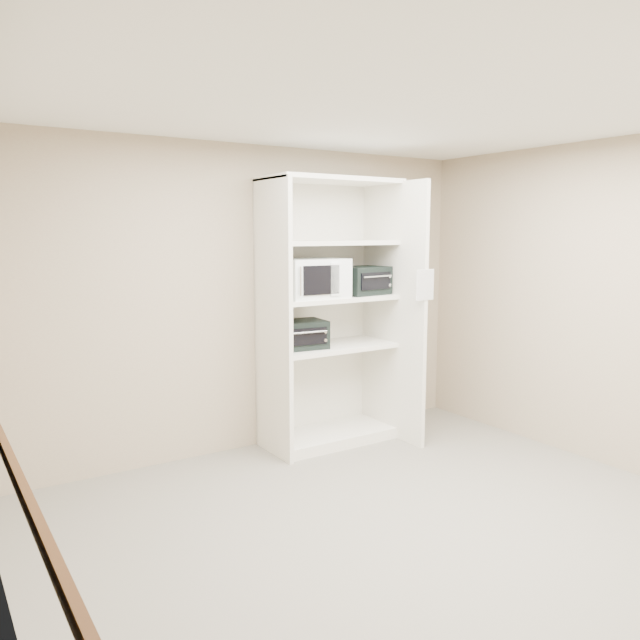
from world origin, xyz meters
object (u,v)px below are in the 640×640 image
microwave (311,278)px  toaster_oven_upper (362,281)px  shelving_unit (334,321)px  toaster_oven_lower (299,334)px

microwave → toaster_oven_upper: 0.56m
microwave → shelving_unit: bearing=10.1°
microwave → toaster_oven_lower: (-0.10, 0.05, -0.50)m
microwave → toaster_oven_upper: size_ratio=1.27×
shelving_unit → toaster_oven_lower: (-0.37, 0.00, -0.09)m
microwave → toaster_oven_lower: 0.51m
toaster_oven_upper → shelving_unit: bearing=161.0°
shelving_unit → toaster_oven_upper: bearing=-11.6°
shelving_unit → toaster_oven_lower: shelving_unit is taller
shelving_unit → toaster_oven_upper: shelving_unit is taller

